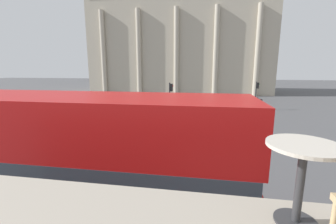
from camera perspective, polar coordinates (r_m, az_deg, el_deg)
double_decker_bus at (r=7.31m, az=-23.08°, el=-11.04°), size 10.22×2.66×4.28m
cafe_dining_table at (r=2.25m, az=30.91°, el=-11.68°), size 0.60×0.60×0.73m
plaza_building_left at (r=49.21m, az=3.11°, el=16.36°), size 36.26×13.33×18.99m
traffic_light_near at (r=14.92m, az=21.75°, el=-0.79°), size 0.42×0.24×3.26m
traffic_light_mid at (r=21.07m, az=0.63°, el=4.01°), size 0.42×0.24×3.68m
traffic_light_far at (r=29.03m, az=21.58°, el=4.87°), size 0.42×0.24×3.41m
pedestrian_red at (r=31.64m, az=4.24°, el=3.71°), size 0.32×0.32×1.65m
pedestrian_black at (r=25.91m, az=16.88°, el=1.58°), size 0.32×0.32×1.64m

